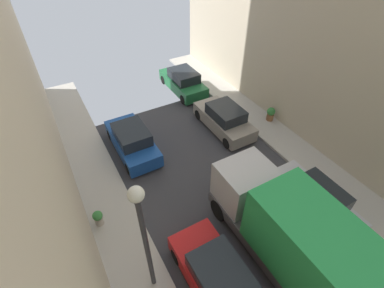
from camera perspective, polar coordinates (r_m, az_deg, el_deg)
name	(u,v)px	position (r m, az deg, el deg)	size (l,w,h in m)	color
parked_car_left_4	(218,279)	(10.69, 5.33, -25.47)	(1.78, 4.20, 1.57)	red
parked_car_left_5	(132,141)	(15.41, -11.99, 0.66)	(1.78, 4.20, 1.57)	#194799
parked_car_right_2	(314,200)	(13.40, 23.41, -10.43)	(1.78, 4.20, 1.57)	silver
parked_car_right_3	(224,119)	(16.72, 6.52, 5.06)	(1.78, 4.20, 1.57)	gray
parked_car_right_4	(183,82)	(20.40, -1.80, 12.48)	(1.78, 4.20, 1.57)	#1E6638
delivery_truck	(291,234)	(10.74, 19.31, -16.76)	(2.26, 6.60, 3.38)	#4C4C51
potted_plant_1	(98,218)	(12.64, -18.42, -13.93)	(0.41, 0.41, 0.74)	#B2A899
potted_plant_2	(271,114)	(17.92, 15.61, 5.94)	(0.49, 0.49, 0.85)	brown
lamp_post	(143,229)	(8.29, -9.87, -16.53)	(0.44, 0.44, 5.16)	#333338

